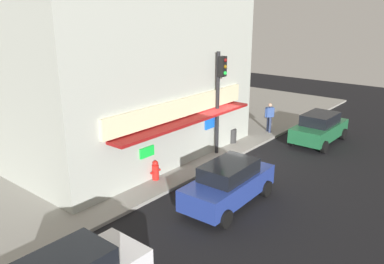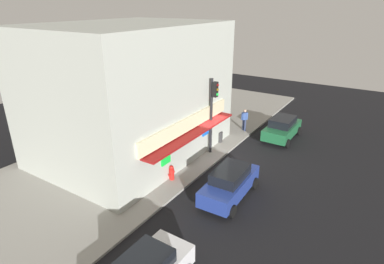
{
  "view_description": "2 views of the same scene",
  "coord_description": "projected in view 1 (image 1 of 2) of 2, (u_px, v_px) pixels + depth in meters",
  "views": [
    {
      "loc": [
        -15.17,
        -9.79,
        7.09
      ],
      "look_at": [
        -1.86,
        1.05,
        1.69
      ],
      "focal_mm": 36.72,
      "sensor_mm": 36.0,
      "label": 1
    },
    {
      "loc": [
        -16.94,
        -8.39,
        9.55
      ],
      "look_at": [
        -1.2,
        1.68,
        1.88
      ],
      "focal_mm": 29.7,
      "sensor_mm": 36.0,
      "label": 2
    }
  ],
  "objects": [
    {
      "name": "ground_plane",
      "position": [
        233.0,
        160.0,
        19.24
      ],
      "size": [
        49.22,
        49.22,
        0.0
      ],
      "primitive_type": "plane",
      "color": "black"
    },
    {
      "name": "pedestrian",
      "position": [
        269.0,
        116.0,
        22.98
      ],
      "size": [
        0.54,
        0.46,
        1.73
      ],
      "color": "navy",
      "rests_on": "sidewalk"
    },
    {
      "name": "parked_car_green",
      "position": [
        319.0,
        128.0,
        21.55
      ],
      "size": [
        4.02,
        2.03,
        1.65
      ],
      "color": "#1E6038",
      "rests_on": "ground_plane"
    },
    {
      "name": "trash_can",
      "position": [
        232.0,
        136.0,
        21.29
      ],
      "size": [
        0.44,
        0.44,
        0.75
      ],
      "primitive_type": "cylinder",
      "color": "#2D2D2D",
      "rests_on": "sidewalk"
    },
    {
      "name": "sidewalk",
      "position": [
        155.0,
        137.0,
        22.43
      ],
      "size": [
        32.82,
        10.64,
        0.13
      ],
      "primitive_type": "cube",
      "color": "gray",
      "rests_on": "ground_plane"
    },
    {
      "name": "parked_car_blue",
      "position": [
        229.0,
        183.0,
        14.68
      ],
      "size": [
        4.26,
        1.98,
        1.67
      ],
      "color": "navy",
      "rests_on": "ground_plane"
    },
    {
      "name": "traffic_light",
      "position": [
        220.0,
        90.0,
        18.83
      ],
      "size": [
        0.32,
        0.58,
        5.05
      ],
      "color": "black",
      "rests_on": "sidewalk"
    },
    {
      "name": "corner_building",
      "position": [
        116.0,
        68.0,
        19.53
      ],
      "size": [
        11.76,
        9.39,
        8.29
      ],
      "color": "#ADB2A8",
      "rests_on": "sidewalk"
    },
    {
      "name": "fire_hydrant",
      "position": [
        155.0,
        170.0,
        16.62
      ],
      "size": [
        0.54,
        0.3,
        0.86
      ],
      "color": "red",
      "rests_on": "sidewalk"
    }
  ]
}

